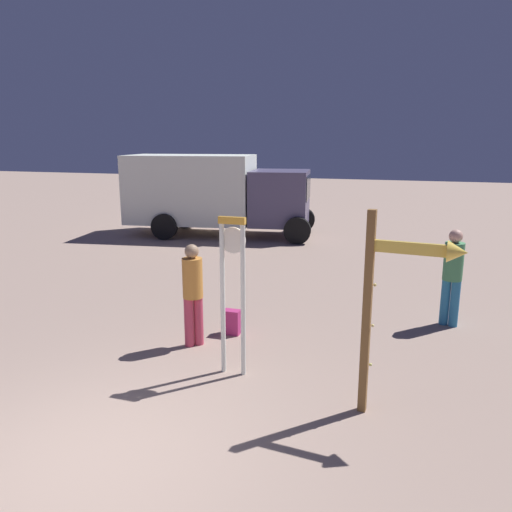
{
  "coord_description": "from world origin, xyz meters",
  "views": [
    {
      "loc": [
        3.1,
        -4.0,
        3.4
      ],
      "look_at": [
        0.29,
        4.95,
        1.2
      ],
      "focal_mm": 35.07,
      "sensor_mm": 36.0,
      "label": 1
    }
  ],
  "objects_px": {
    "person_near_clock": "(193,290)",
    "standing_clock": "(233,282)",
    "arrow_sign": "(398,288)",
    "box_truck_near": "(213,192)",
    "backpack": "(232,322)",
    "person_distant": "(453,273)"
  },
  "relations": [
    {
      "from": "standing_clock",
      "to": "backpack",
      "type": "distance_m",
      "value": 1.94
    },
    {
      "from": "person_near_clock",
      "to": "box_truck_near",
      "type": "bearing_deg",
      "value": 110.22
    },
    {
      "from": "arrow_sign",
      "to": "person_near_clock",
      "type": "bearing_deg",
      "value": 158.13
    },
    {
      "from": "backpack",
      "to": "box_truck_near",
      "type": "bearing_deg",
      "value": 114.02
    },
    {
      "from": "standing_clock",
      "to": "backpack",
      "type": "relative_size",
      "value": 5.28
    },
    {
      "from": "arrow_sign",
      "to": "backpack",
      "type": "xyz_separation_m",
      "value": [
        -2.84,
        1.97,
        -1.47
      ]
    },
    {
      "from": "backpack",
      "to": "person_distant",
      "type": "relative_size",
      "value": 0.24
    },
    {
      "from": "arrow_sign",
      "to": "box_truck_near",
      "type": "height_order",
      "value": "box_truck_near"
    },
    {
      "from": "standing_clock",
      "to": "box_truck_near",
      "type": "xyz_separation_m",
      "value": [
        -4.46,
        10.19,
        0.15
      ]
    },
    {
      "from": "person_near_clock",
      "to": "arrow_sign",
      "type": "bearing_deg",
      "value": -21.87
    },
    {
      "from": "standing_clock",
      "to": "person_near_clock",
      "type": "relative_size",
      "value": 1.35
    },
    {
      "from": "standing_clock",
      "to": "person_near_clock",
      "type": "bearing_deg",
      "value": 142.11
    },
    {
      "from": "standing_clock",
      "to": "person_distant",
      "type": "bearing_deg",
      "value": 43.87
    },
    {
      "from": "standing_clock",
      "to": "arrow_sign",
      "type": "bearing_deg",
      "value": -13.43
    },
    {
      "from": "backpack",
      "to": "box_truck_near",
      "type": "height_order",
      "value": "box_truck_near"
    },
    {
      "from": "person_near_clock",
      "to": "standing_clock",
      "type": "bearing_deg",
      "value": -37.89
    },
    {
      "from": "backpack",
      "to": "arrow_sign",
      "type": "bearing_deg",
      "value": -34.82
    },
    {
      "from": "person_near_clock",
      "to": "box_truck_near",
      "type": "xyz_separation_m",
      "value": [
        -3.47,
        9.43,
        0.58
      ]
    },
    {
      "from": "arrow_sign",
      "to": "backpack",
      "type": "relative_size",
      "value": 5.85
    },
    {
      "from": "arrow_sign",
      "to": "box_truck_near",
      "type": "relative_size",
      "value": 0.38
    },
    {
      "from": "backpack",
      "to": "person_distant",
      "type": "xyz_separation_m",
      "value": [
        3.72,
        1.62,
        0.8
      ]
    },
    {
      "from": "person_near_clock",
      "to": "box_truck_near",
      "type": "relative_size",
      "value": 0.25
    }
  ]
}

